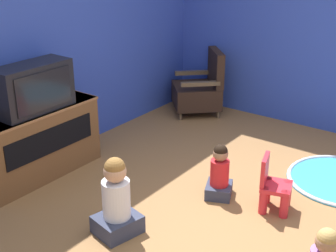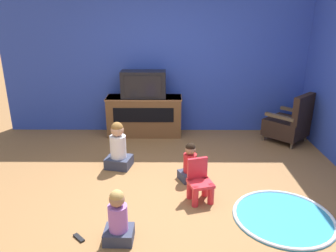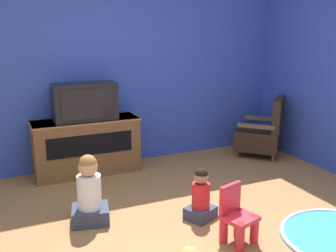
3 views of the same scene
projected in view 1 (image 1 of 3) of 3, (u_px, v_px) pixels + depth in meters
name	position (u px, v px, depth m)	size (l,w,h in m)	color
ground_plane	(254.00, 222.00, 3.92)	(30.00, 30.00, 0.00)	olive
wall_back	(26.00, 40.00, 4.54)	(5.42, 0.12, 2.57)	#2D47B2
tv_cabinet	(37.00, 142.00, 4.57)	(1.30, 0.44, 0.69)	brown
television	(33.00, 88.00, 4.34)	(0.75, 0.32, 0.45)	black
black_armchair	(200.00, 89.00, 6.21)	(0.83, 0.83, 0.84)	brown
yellow_kid_chair	(273.00, 189.00, 4.04)	(0.33, 0.32, 0.50)	red
child_watching_center	(220.00, 174.00, 4.24)	(0.33, 0.31, 0.51)	#33384C
child_watching_right	(116.00, 201.00, 3.68)	(0.39, 0.36, 0.67)	#33384C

